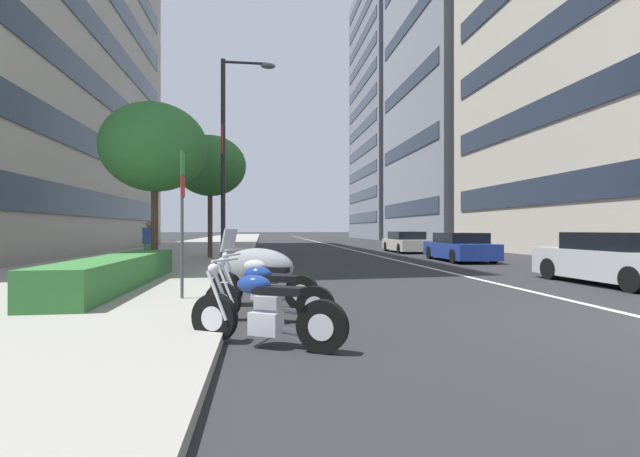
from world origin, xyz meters
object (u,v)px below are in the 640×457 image
at_px(motorcycle_mid_row, 261,284).
at_px(motorcycle_second_in_row, 257,267).
at_px(car_lead_in_lane, 614,260).
at_px(street_tree_far_plaza, 210,166).
at_px(street_lamp_with_banners, 231,140).
at_px(car_following_behind, 406,242).
at_px(pedestrian_on_plaza, 149,244).
at_px(motorcycle_nearest_camera, 266,297).
at_px(street_tree_mid_sidewalk, 155,148).
at_px(parking_sign_by_curb, 182,206).
at_px(motorcycle_far_end_row, 264,314).
at_px(car_far_down_avenue, 460,247).

height_order(motorcycle_mid_row, motorcycle_second_in_row, motorcycle_mid_row).
distance_m(car_lead_in_lane, street_tree_far_plaza, 16.06).
bearing_deg(motorcycle_second_in_row, street_lamp_with_banners, -48.10).
relative_size(car_following_behind, pedestrian_on_plaza, 2.94).
bearing_deg(motorcycle_nearest_camera, street_tree_mid_sidewalk, -44.81).
xyz_separation_m(car_following_behind, street_tree_far_plaza, (-5.94, 11.42, 3.77)).
bearing_deg(street_tree_mid_sidewalk, motorcycle_mid_row, -152.80).
height_order(parking_sign_by_curb, street_tree_mid_sidewalk, street_tree_mid_sidewalk).
bearing_deg(motorcycle_second_in_row, car_following_behind, -86.78).
bearing_deg(motorcycle_mid_row, pedestrian_on_plaza, -36.37).
bearing_deg(pedestrian_on_plaza, motorcycle_nearest_camera, 176.76).
distance_m(motorcycle_far_end_row, car_following_behind, 23.19).
xyz_separation_m(motorcycle_mid_row, parking_sign_by_curb, (0.41, 1.49, 1.48)).
height_order(motorcycle_nearest_camera, car_lead_in_lane, car_lead_in_lane).
bearing_deg(parking_sign_by_curb, street_lamp_with_banners, -1.85).
distance_m(motorcycle_mid_row, street_lamp_with_banners, 10.60).
relative_size(street_lamp_with_banners, street_tree_far_plaza, 1.42).
relative_size(street_tree_mid_sidewalk, street_tree_far_plaza, 0.96).
relative_size(motorcycle_far_end_row, motorcycle_second_in_row, 0.94).
distance_m(street_lamp_with_banners, street_tree_far_plaza, 3.42).
bearing_deg(pedestrian_on_plaza, parking_sign_by_curb, 171.07).
distance_m(car_far_down_avenue, pedestrian_on_plaza, 13.36).
distance_m(motorcycle_second_in_row, street_tree_far_plaza, 11.08).
bearing_deg(car_following_behind, motorcycle_mid_row, 155.30).
distance_m(street_lamp_with_banners, pedestrian_on_plaza, 5.15).
relative_size(motorcycle_mid_row, street_tree_mid_sidewalk, 0.37).
bearing_deg(motorcycle_mid_row, street_tree_far_plaza, -52.36).
bearing_deg(car_following_behind, parking_sign_by_curb, 151.15).
height_order(motorcycle_mid_row, street_tree_mid_sidewalk, street_tree_mid_sidewalk).
bearing_deg(motorcycle_nearest_camera, street_tree_far_plaza, -58.77).
height_order(car_following_behind, parking_sign_by_curb, parking_sign_by_curb).
height_order(motorcycle_nearest_camera, motorcycle_mid_row, motorcycle_mid_row).
distance_m(motorcycle_mid_row, car_following_behind, 20.70).
height_order(motorcycle_mid_row, street_lamp_with_banners, street_lamp_with_banners).
bearing_deg(street_tree_far_plaza, street_tree_mid_sidewalk, 169.37).
bearing_deg(car_following_behind, street_lamp_with_banners, 132.86).
bearing_deg(street_lamp_with_banners, motorcycle_mid_row, -172.80).
bearing_deg(parking_sign_by_curb, street_tree_far_plaza, 4.02).
height_order(motorcycle_far_end_row, parking_sign_by_curb, parking_sign_by_curb).
bearing_deg(street_tree_mid_sidewalk, car_lead_in_lane, -109.56).
relative_size(car_far_down_avenue, street_lamp_with_banners, 0.58).
xyz_separation_m(car_far_down_avenue, street_tree_mid_sidewalk, (-4.27, 12.54, 3.52)).
bearing_deg(motorcycle_second_in_row, motorcycle_far_end_row, 124.41).
height_order(parking_sign_by_curb, street_tree_far_plaza, street_tree_far_plaza).
xyz_separation_m(car_far_down_avenue, street_lamp_with_banners, (-1.51, 10.27, 4.37)).
height_order(motorcycle_far_end_row, car_far_down_avenue, car_far_down_avenue).
bearing_deg(car_lead_in_lane, street_tree_far_plaza, 46.20).
xyz_separation_m(street_lamp_with_banners, street_tree_mid_sidewalk, (-2.76, 2.27, -0.85)).
bearing_deg(motorcycle_far_end_row, street_tree_mid_sidewalk, -42.29).
bearing_deg(street_tree_mid_sidewalk, car_far_down_avenue, -71.20).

